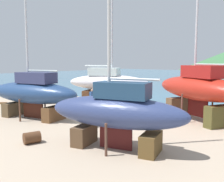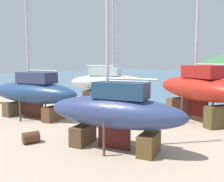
{
  "view_description": "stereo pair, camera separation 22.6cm",
  "coord_description": "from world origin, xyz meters",
  "px_view_note": "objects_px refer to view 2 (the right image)",
  "views": [
    {
      "loc": [
        11.35,
        -13.89,
        4.16
      ],
      "look_at": [
        -0.04,
        0.07,
        2.05
      ],
      "focal_mm": 41.35,
      "sensor_mm": 36.0,
      "label": 1
    },
    {
      "loc": [
        11.53,
        -13.74,
        4.16
      ],
      "look_at": [
        -0.04,
        0.07,
        2.05
      ],
      "focal_mm": 41.35,
      "sensor_mm": 36.0,
      "label": 2
    }
  ],
  "objects_px": {
    "sailboat_far_slipway": "(115,112)",
    "barrel_tipped_right": "(31,137)",
    "barrel_ochre": "(88,121)",
    "worker": "(93,99)",
    "barrel_tipped_center": "(35,95)",
    "sailboat_large_starboard": "(109,83)",
    "sailboat_small_center": "(199,89)",
    "sailboat_mid_port": "(33,92)",
    "barrel_tar_black": "(21,96)"
  },
  "relations": [
    {
      "from": "barrel_tipped_center",
      "to": "barrel_tipped_right",
      "type": "distance_m",
      "value": 15.43
    },
    {
      "from": "barrel_ochre",
      "to": "barrel_tipped_right",
      "type": "bearing_deg",
      "value": -89.95
    },
    {
      "from": "barrel_ochre",
      "to": "barrel_tipped_center",
      "type": "bearing_deg",
      "value": 160.09
    },
    {
      "from": "sailboat_large_starboard",
      "to": "barrel_tipped_center",
      "type": "bearing_deg",
      "value": 172.95
    },
    {
      "from": "sailboat_large_starboard",
      "to": "barrel_tipped_right",
      "type": "bearing_deg",
      "value": -91.31
    },
    {
      "from": "barrel_tipped_center",
      "to": "barrel_ochre",
      "type": "bearing_deg",
      "value": -19.91
    },
    {
      "from": "barrel_ochre",
      "to": "worker",
      "type": "bearing_deg",
      "value": 131.28
    },
    {
      "from": "sailboat_far_slipway",
      "to": "sailboat_mid_port",
      "type": "bearing_deg",
      "value": -23.95
    },
    {
      "from": "worker",
      "to": "barrel_tipped_center",
      "type": "height_order",
      "value": "worker"
    },
    {
      "from": "barrel_tar_black",
      "to": "barrel_ochre",
      "type": "relative_size",
      "value": 0.92
    },
    {
      "from": "sailboat_far_slipway",
      "to": "barrel_tipped_right",
      "type": "bearing_deg",
      "value": 13.4
    },
    {
      "from": "barrel_tipped_center",
      "to": "sailboat_mid_port",
      "type": "bearing_deg",
      "value": -33.92
    },
    {
      "from": "sailboat_small_center",
      "to": "sailboat_large_starboard",
      "type": "xyz_separation_m",
      "value": [
        -8.9,
        0.84,
        -0.15
      ]
    },
    {
      "from": "barrel_tipped_right",
      "to": "barrel_tar_black",
      "type": "bearing_deg",
      "value": 150.92
    },
    {
      "from": "sailboat_small_center",
      "to": "barrel_ochre",
      "type": "xyz_separation_m",
      "value": [
        -4.65,
        -6.11,
        -1.84
      ]
    },
    {
      "from": "barrel_tipped_right",
      "to": "sailboat_small_center",
      "type": "bearing_deg",
      "value": 65.46
    },
    {
      "from": "sailboat_far_slipway",
      "to": "barrel_ochre",
      "type": "relative_size",
      "value": 13.45
    },
    {
      "from": "barrel_tar_black",
      "to": "worker",
      "type": "bearing_deg",
      "value": 5.69
    },
    {
      "from": "barrel_tipped_center",
      "to": "barrel_tipped_right",
      "type": "bearing_deg",
      "value": -34.26
    },
    {
      "from": "sailboat_mid_port",
      "to": "worker",
      "type": "xyz_separation_m",
      "value": [
        0.92,
        5.25,
        -0.99
      ]
    },
    {
      "from": "sailboat_large_starboard",
      "to": "worker",
      "type": "bearing_deg",
      "value": -108.46
    },
    {
      "from": "sailboat_small_center",
      "to": "barrel_tipped_right",
      "type": "bearing_deg",
      "value": 91.57
    },
    {
      "from": "sailboat_mid_port",
      "to": "barrel_tar_black",
      "type": "bearing_deg",
      "value": -37.91
    },
    {
      "from": "barrel_ochre",
      "to": "barrel_tipped_right",
      "type": "distance_m",
      "value": 4.07
    },
    {
      "from": "worker",
      "to": "barrel_ochre",
      "type": "relative_size",
      "value": 2.04
    },
    {
      "from": "sailboat_small_center",
      "to": "barrel_tipped_center",
      "type": "bearing_deg",
      "value": 31.02
    },
    {
      "from": "sailboat_mid_port",
      "to": "barrel_tipped_right",
      "type": "bearing_deg",
      "value": 132.88
    },
    {
      "from": "sailboat_mid_port",
      "to": "sailboat_far_slipway",
      "type": "distance_m",
      "value": 8.95
    },
    {
      "from": "sailboat_large_starboard",
      "to": "worker",
      "type": "xyz_separation_m",
      "value": [
        0.16,
        -2.29,
        -1.21
      ]
    },
    {
      "from": "sailboat_small_center",
      "to": "sailboat_far_slipway",
      "type": "height_order",
      "value": "sailboat_small_center"
    },
    {
      "from": "barrel_tar_black",
      "to": "barrel_tipped_right",
      "type": "bearing_deg",
      "value": -29.08
    },
    {
      "from": "sailboat_small_center",
      "to": "sailboat_far_slipway",
      "type": "bearing_deg",
      "value": 110.36
    },
    {
      "from": "sailboat_mid_port",
      "to": "barrel_tipped_center",
      "type": "relative_size",
      "value": 13.56
    },
    {
      "from": "worker",
      "to": "barrel_ochre",
      "type": "bearing_deg",
      "value": 140.73
    },
    {
      "from": "barrel_tipped_center",
      "to": "barrel_ochre",
      "type": "xyz_separation_m",
      "value": [
        12.75,
        -4.62,
        -0.03
      ]
    },
    {
      "from": "sailboat_small_center",
      "to": "barrel_tipped_center",
      "type": "height_order",
      "value": "sailboat_small_center"
    },
    {
      "from": "sailboat_large_starboard",
      "to": "barrel_tipped_right",
      "type": "distance_m",
      "value": 11.95
    },
    {
      "from": "sailboat_large_starboard",
      "to": "sailboat_far_slipway",
      "type": "xyz_separation_m",
      "value": [
        8.08,
        -8.97,
        -0.33
      ]
    },
    {
      "from": "sailboat_large_starboard",
      "to": "barrel_tar_black",
      "type": "distance_m",
      "value": 10.36
    },
    {
      "from": "sailboat_small_center",
      "to": "worker",
      "type": "relative_size",
      "value": 7.84
    },
    {
      "from": "worker",
      "to": "sailboat_large_starboard",
      "type": "bearing_deg",
      "value": -76.6
    },
    {
      "from": "sailboat_mid_port",
      "to": "barrel_tipped_center",
      "type": "bearing_deg",
      "value": -46.26
    },
    {
      "from": "sailboat_far_slipway",
      "to": "barrel_tipped_center",
      "type": "height_order",
      "value": "sailboat_far_slipway"
    },
    {
      "from": "sailboat_far_slipway",
      "to": "barrel_tipped_right",
      "type": "xyz_separation_m",
      "value": [
        -3.83,
        -2.05,
        -1.5
      ]
    },
    {
      "from": "sailboat_small_center",
      "to": "worker",
      "type": "bearing_deg",
      "value": 35.53
    },
    {
      "from": "sailboat_mid_port",
      "to": "barrel_ochre",
      "type": "height_order",
      "value": "sailboat_mid_port"
    },
    {
      "from": "sailboat_small_center",
      "to": "sailboat_far_slipway",
      "type": "xyz_separation_m",
      "value": [
        -0.82,
        -8.13,
        -0.47
      ]
    },
    {
      "from": "barrel_tipped_center",
      "to": "worker",
      "type": "bearing_deg",
      "value": 0.29
    },
    {
      "from": "sailboat_mid_port",
      "to": "sailboat_small_center",
      "type": "xyz_separation_m",
      "value": [
        9.66,
        6.7,
        0.37
      ]
    },
    {
      "from": "sailboat_large_starboard",
      "to": "sailboat_small_center",
      "type": "bearing_deg",
      "value": -27.82
    }
  ]
}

